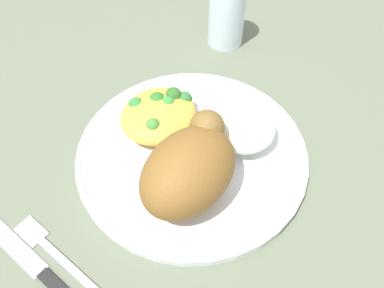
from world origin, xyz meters
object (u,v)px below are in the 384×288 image
at_px(plate, 192,153).
at_px(mac_cheese_with_broccoli, 159,113).
at_px(fork, 58,256).
at_px(water_glass, 227,15).
at_px(roasted_chicken, 190,168).
at_px(knife, 42,273).
at_px(rice_pile, 238,124).

bearing_deg(plate, mac_cheese_with_broccoli, 80.42).
bearing_deg(fork, mac_cheese_with_broccoli, 8.46).
xyz_separation_m(plate, water_glass, (0.22, 0.10, 0.04)).
height_order(mac_cheese_with_broccoli, water_glass, water_glass).
distance_m(roasted_chicken, knife, 0.18).
height_order(rice_pile, knife, rice_pile).
height_order(plate, rice_pile, rice_pile).
bearing_deg(water_glass, plate, -155.07).
bearing_deg(knife, mac_cheese_with_broccoli, 8.16).
bearing_deg(mac_cheese_with_broccoli, knife, -171.84).
xyz_separation_m(mac_cheese_with_broccoli, water_glass, (0.21, 0.04, 0.02)).
xyz_separation_m(plate, roasted_chicken, (-0.05, -0.03, 0.05)).
bearing_deg(knife, fork, 5.37).
bearing_deg(plate, roasted_chicken, -144.73).
distance_m(mac_cheese_with_broccoli, knife, 0.22).
distance_m(rice_pile, knife, 0.27).
xyz_separation_m(roasted_chicken, rice_pile, (0.10, 0.00, -0.02)).
bearing_deg(plate, rice_pile, -31.07).
bearing_deg(fork, roasted_chicken, -24.26).
bearing_deg(mac_cheese_with_broccoli, water_glass, 11.27).
distance_m(knife, water_glass, 0.44).
bearing_deg(mac_cheese_with_broccoli, fork, -171.54).
relative_size(mac_cheese_with_broccoli, knife, 0.52).
xyz_separation_m(plate, rice_pile, (0.05, -0.03, 0.03)).
relative_size(plate, roasted_chicken, 2.17).
distance_m(plate, knife, 0.21).
bearing_deg(water_glass, mac_cheese_with_broccoli, -168.73).
xyz_separation_m(plate, knife, (-0.21, 0.03, -0.00)).
xyz_separation_m(fork, knife, (-0.02, -0.00, 0.00)).
height_order(mac_cheese_with_broccoli, knife, mac_cheese_with_broccoli).
relative_size(rice_pile, knife, 0.49).
height_order(fork, knife, knife).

